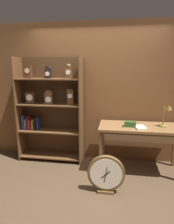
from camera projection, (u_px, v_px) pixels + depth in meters
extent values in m
plane|color=#4C3826|center=(86.00, 197.00, 2.76)|extent=(10.00, 10.00, 0.00)
cube|color=brown|center=(97.00, 93.00, 3.75)|extent=(4.80, 0.05, 2.60)
cube|color=brown|center=(20.00, 110.00, 3.80)|extent=(0.02, 0.37, 1.97)
cube|color=brown|center=(81.00, 112.00, 3.62)|extent=(0.03, 0.37, 1.97)
cube|color=#4B2F1A|center=(53.00, 109.00, 3.89)|extent=(1.23, 0.01, 1.97)
cube|color=brown|center=(52.00, 155.00, 3.91)|extent=(1.18, 0.36, 0.02)
cube|color=brown|center=(51.00, 131.00, 3.80)|extent=(1.18, 0.36, 0.02)
cube|color=brown|center=(50.00, 104.00, 3.68)|extent=(1.18, 0.36, 0.02)
cube|color=brown|center=(49.00, 79.00, 3.58)|extent=(1.18, 0.36, 0.02)
cube|color=#472816|center=(28.00, 72.00, 3.63)|extent=(0.12, 0.09, 0.24)
cylinder|color=#C6B78C|center=(27.00, 71.00, 3.58)|extent=(0.09, 0.01, 0.09)
cube|color=#472816|center=(31.00, 98.00, 3.70)|extent=(0.16, 0.10, 0.21)
cylinder|color=silver|center=(29.00, 98.00, 3.64)|extent=(0.12, 0.01, 0.12)
cube|color=black|center=(48.00, 74.00, 3.56)|extent=(0.10, 0.10, 0.15)
cylinder|color=black|center=(48.00, 69.00, 3.54)|extent=(0.10, 0.10, 0.10)
cylinder|color=silver|center=(47.00, 74.00, 3.51)|extent=(0.08, 0.01, 0.08)
cube|color=brown|center=(49.00, 100.00, 3.64)|extent=(0.15, 0.09, 0.16)
cylinder|color=brown|center=(49.00, 94.00, 3.62)|extent=(0.15, 0.09, 0.15)
cylinder|color=white|center=(48.00, 99.00, 3.59)|extent=(0.11, 0.01, 0.11)
cube|color=brown|center=(69.00, 73.00, 3.53)|extent=(0.11, 0.10, 0.19)
sphere|color=brown|center=(69.00, 66.00, 3.50)|extent=(0.09, 0.09, 0.09)
cylinder|color=silver|center=(68.00, 72.00, 3.48)|extent=(0.08, 0.01, 0.08)
cube|color=brown|center=(71.00, 97.00, 3.62)|extent=(0.12, 0.09, 0.28)
cylinder|color=white|center=(70.00, 96.00, 3.57)|extent=(0.09, 0.01, 0.09)
cube|color=navy|center=(24.00, 122.00, 3.83)|extent=(0.03, 0.13, 0.27)
cube|color=slate|center=(26.00, 124.00, 3.85)|extent=(0.03, 0.12, 0.20)
cube|color=maroon|center=(29.00, 123.00, 3.85)|extent=(0.03, 0.14, 0.25)
cube|color=maroon|center=(31.00, 124.00, 3.83)|extent=(0.03, 0.17, 0.19)
cube|color=#B78C2D|center=(33.00, 124.00, 3.84)|extent=(0.03, 0.14, 0.19)
cube|color=black|center=(36.00, 125.00, 3.81)|extent=(0.02, 0.15, 0.19)
cube|color=#19234C|center=(39.00, 123.00, 3.81)|extent=(0.04, 0.14, 0.25)
cube|color=brown|center=(141.00, 127.00, 3.32)|extent=(1.40, 0.63, 0.04)
cube|color=brown|center=(101.00, 154.00, 3.25)|extent=(0.05, 0.05, 0.78)
cube|color=brown|center=(103.00, 142.00, 3.76)|extent=(0.05, 0.05, 0.78)
cube|color=brown|center=(174.00, 146.00, 3.57)|extent=(0.05, 0.05, 0.78)
cube|color=brown|center=(142.00, 138.00, 3.05)|extent=(1.19, 0.03, 0.12)
cylinder|color=olive|center=(163.00, 126.00, 3.29)|extent=(0.14, 0.14, 0.02)
cylinder|color=olive|center=(164.00, 116.00, 3.25)|extent=(0.02, 0.02, 0.32)
cone|color=olive|center=(169.00, 107.00, 3.16)|extent=(0.12, 0.13, 0.10)
cube|color=#2D5123|center=(130.00, 124.00, 3.27)|extent=(0.19, 0.10, 0.09)
cube|color=silver|center=(140.00, 127.00, 3.20)|extent=(0.20, 0.25, 0.02)
cube|color=brown|center=(106.00, 191.00, 2.86)|extent=(0.24, 0.11, 0.04)
cylinder|color=brown|center=(106.00, 173.00, 2.80)|extent=(0.53, 0.06, 0.53)
cylinder|color=silver|center=(106.00, 174.00, 2.76)|extent=(0.46, 0.01, 0.46)
cube|color=black|center=(106.00, 175.00, 2.76)|extent=(0.13, 0.01, 0.12)
cube|color=black|center=(106.00, 175.00, 2.76)|extent=(0.04, 0.01, 0.22)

